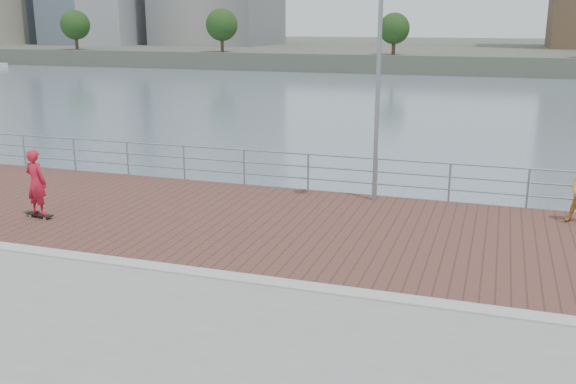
% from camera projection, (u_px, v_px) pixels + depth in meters
% --- Properties ---
extents(water, '(400.00, 400.00, 0.00)m').
position_uv_depth(water, '(257.00, 373.00, 13.00)').
color(water, slate).
rests_on(water, ground).
extents(brick_lane, '(40.00, 6.80, 0.02)m').
position_uv_depth(brick_lane, '(308.00, 227.00, 15.78)').
color(brick_lane, brown).
rests_on(brick_lane, seawall).
extents(curb, '(40.00, 0.40, 0.06)m').
position_uv_depth(curb, '(256.00, 280.00, 12.48)').
color(curb, '#B7B5AD').
rests_on(curb, seawall).
extents(far_shore, '(320.00, 95.00, 2.50)m').
position_uv_depth(far_shore, '(482.00, 51.00, 124.99)').
color(far_shore, '#4C5142').
rests_on(far_shore, ground).
extents(guardrail, '(39.06, 0.06, 1.13)m').
position_uv_depth(guardrail, '(342.00, 170.00, 18.72)').
color(guardrail, '#8C9EA8').
rests_on(guardrail, brick_lane).
extents(street_lamp, '(0.45, 1.31, 6.18)m').
position_uv_depth(street_lamp, '(376.00, 42.00, 16.57)').
color(street_lamp, gray).
rests_on(street_lamp, brick_lane).
extents(skateboard, '(0.81, 0.32, 0.09)m').
position_uv_depth(skateboard, '(40.00, 215.00, 16.48)').
color(skateboard, black).
rests_on(skateboard, brick_lane).
extents(skateboarder, '(0.67, 0.49, 1.69)m').
position_uv_depth(skateboarder, '(36.00, 182.00, 16.25)').
color(skateboarder, red).
rests_on(skateboarder, skateboard).
extents(shoreline_trees, '(144.43, 4.61, 6.14)m').
position_uv_depth(shoreline_trees, '(502.00, 27.00, 80.93)').
color(shoreline_trees, '#473323').
rests_on(shoreline_trees, far_shore).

